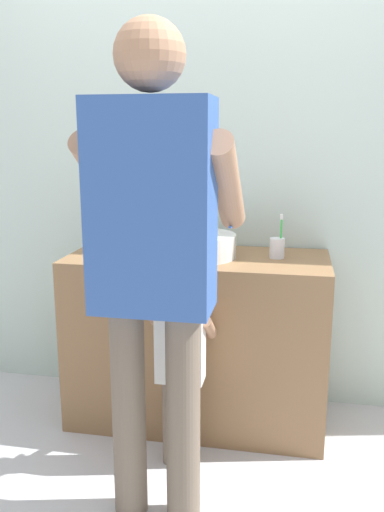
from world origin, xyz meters
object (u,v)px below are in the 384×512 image
child_toddler (181,353)px  adult_parent (154,239)px  soap_bottle (136,238)px  toothbrush_cup (277,247)px

child_toddler → adult_parent: 0.63m
soap_bottle → adult_parent: adult_parent is taller
toothbrush_cup → adult_parent: bearing=-118.1°
soap_bottle → adult_parent: 0.82m
adult_parent → toothbrush_cup: bearing=61.9°
child_toddler → adult_parent: adult_parent is taller
toothbrush_cup → child_toddler: size_ratio=0.24×
toothbrush_cup → child_toddler: 0.68m
child_toddler → adult_parent: (-0.02, -0.31, 0.55)m
toothbrush_cup → adult_parent: adult_parent is taller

